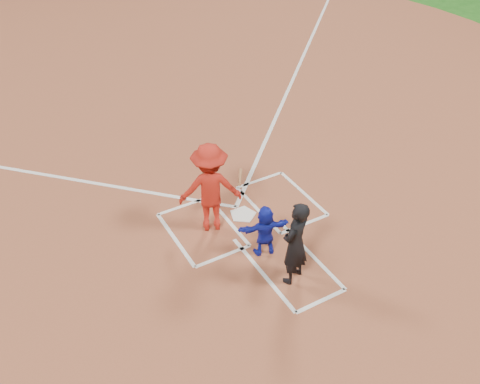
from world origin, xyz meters
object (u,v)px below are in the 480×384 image
catcher (265,231)px  batter_at_plate (210,188)px  home_plate (243,214)px  umpire (295,243)px

catcher → batter_at_plate: batter_at_plate is taller
home_plate → umpire: (-0.13, -2.07, 0.86)m
home_plate → catcher: 1.34m
home_plate → batter_at_plate: batter_at_plate is taller
catcher → batter_at_plate: size_ratio=0.56×
home_plate → umpire: umpire is taller
umpire → batter_at_plate: (-0.62, 2.09, 0.11)m
home_plate → catcher: size_ratio=0.54×
home_plate → umpire: bearing=86.5°
home_plate → catcher: (-0.21, -1.21, 0.54)m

